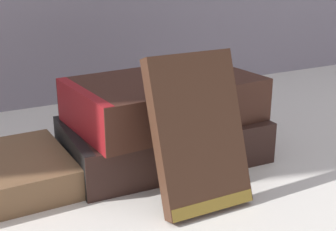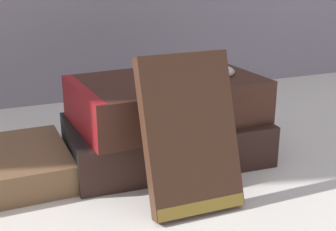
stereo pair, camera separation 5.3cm
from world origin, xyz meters
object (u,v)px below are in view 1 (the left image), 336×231
book_flat_top (161,100)px  pocket_watch (205,70)px  book_leaning_front (200,138)px  book_flat_bottom (159,140)px

book_flat_top → pocket_watch: size_ratio=3.66×
book_leaning_front → pocket_watch: (0.08, 0.12, 0.03)m
book_flat_bottom → book_flat_top: 0.05m
book_leaning_front → pocket_watch: book_leaning_front is taller
book_flat_top → book_flat_bottom: bearing=169.7°
book_flat_top → pocket_watch: pocket_watch is taller
book_flat_top → pocket_watch: 0.07m
book_flat_bottom → book_flat_top: size_ratio=1.06×
book_flat_top → pocket_watch: bearing=-1.1°
pocket_watch → book_flat_top: bearing=-177.0°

